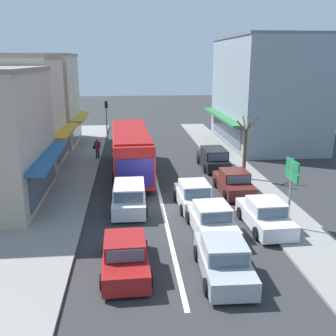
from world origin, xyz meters
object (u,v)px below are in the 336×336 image
(city_bus, at_px, (131,148))
(wagon_adjacent_lane_lead, at_px, (129,197))
(parked_wagon_kerb_third, at_px, (213,159))
(street_tree_right, at_px, (245,150))
(sedan_behind_bus_mid, at_px, (125,255))
(traffic_light_downstreet, at_px, (107,115))
(sedan_queue_gap_filler, at_px, (224,260))
(hatchback_behind_bus_near, at_px, (194,196))
(parked_sedan_kerb_second, at_px, (234,183))
(pedestrian_with_handbag_near, at_px, (97,147))
(parked_sedan_kerb_front, at_px, (265,215))
(directional_road_sign, at_px, (292,177))
(sedan_queue_far_back, at_px, (211,220))

(city_bus, xyz_separation_m, wagon_adjacent_lane_lead, (-0.18, -7.22, -1.14))
(parked_wagon_kerb_third, relative_size, street_tree_right, 1.00)
(sedan_behind_bus_mid, distance_m, street_tree_right, 14.03)
(sedan_behind_bus_mid, xyz_separation_m, traffic_light_downstreet, (-1.87, 24.48, 2.19))
(sedan_queue_gap_filler, bearing_deg, hatchback_behind_bus_near, 89.88)
(street_tree_right, bearing_deg, parked_sedan_kerb_second, -118.44)
(wagon_adjacent_lane_lead, height_order, pedestrian_with_handbag_near, pedestrian_with_handbag_near)
(city_bus, distance_m, sedan_queue_gap_filler, 14.98)
(city_bus, xyz_separation_m, parked_sedan_kerb_front, (6.47, -10.38, -1.22))
(directional_road_sign, bearing_deg, parked_sedan_kerb_second, 102.38)
(sedan_queue_far_back, xyz_separation_m, traffic_light_downstreet, (-5.96, 21.34, 2.19))
(parked_sedan_kerb_second, distance_m, traffic_light_downstreet, 18.02)
(sedan_queue_far_back, bearing_deg, traffic_light_downstreet, 105.60)
(sedan_queue_far_back, xyz_separation_m, hatchback_behind_bus_near, (-0.32, 3.38, 0.05))
(wagon_adjacent_lane_lead, relative_size, hatchback_behind_bus_near, 1.21)
(parked_sedan_kerb_front, distance_m, pedestrian_with_handbag_near, 17.36)
(sedan_queue_gap_filler, bearing_deg, pedestrian_with_handbag_near, 108.08)
(wagon_adjacent_lane_lead, distance_m, sedan_behind_bus_mid, 6.61)
(city_bus, relative_size, street_tree_right, 2.42)
(parked_sedan_kerb_front, bearing_deg, city_bus, 121.92)
(pedestrian_with_handbag_near, bearing_deg, traffic_light_downstreet, 85.24)
(city_bus, xyz_separation_m, sedan_queue_gap_filler, (3.39, -14.54, -1.22))
(city_bus, distance_m, wagon_adjacent_lane_lead, 7.31)
(sedan_queue_far_back, relative_size, parked_wagon_kerb_third, 0.95)
(city_bus, height_order, hatchback_behind_bus_near, city_bus)
(wagon_adjacent_lane_lead, xyz_separation_m, traffic_light_downstreet, (-2.06, 17.88, 2.11))
(street_tree_right, bearing_deg, sedan_behind_bus_mid, -125.43)
(wagon_adjacent_lane_lead, bearing_deg, traffic_light_downstreet, 96.56)
(sedan_queue_gap_filler, bearing_deg, parked_wagon_kerb_third, 79.39)
(parked_sedan_kerb_front, relative_size, parked_sedan_kerb_second, 1.00)
(traffic_light_downstreet, bearing_deg, parked_sedan_kerb_front, -67.53)
(sedan_queue_gap_filler, xyz_separation_m, traffic_light_downstreet, (-5.63, 25.20, 2.19))
(wagon_adjacent_lane_lead, bearing_deg, parked_sedan_kerb_second, 18.39)
(city_bus, distance_m, street_tree_right, 8.10)
(parked_sedan_kerb_second, bearing_deg, hatchback_behind_bus_near, -142.25)
(wagon_adjacent_lane_lead, distance_m, street_tree_right, 9.33)
(sedan_behind_bus_mid, bearing_deg, hatchback_behind_bus_near, 59.91)
(sedan_queue_far_back, relative_size, directional_road_sign, 1.19)
(sedan_queue_far_back, height_order, parked_sedan_kerb_front, same)
(sedan_queue_gap_filler, bearing_deg, sedan_behind_bus_mid, 169.14)
(sedan_queue_gap_filler, distance_m, pedestrian_with_handbag_near, 19.84)
(wagon_adjacent_lane_lead, relative_size, street_tree_right, 1.01)
(parked_wagon_kerb_third, bearing_deg, parked_sedan_kerb_front, -88.96)
(city_bus, height_order, parked_wagon_kerb_third, city_bus)
(traffic_light_downstreet, height_order, street_tree_right, street_tree_right)
(wagon_adjacent_lane_lead, xyz_separation_m, hatchback_behind_bus_near, (3.59, -0.09, -0.04))
(parked_sedan_kerb_front, relative_size, street_tree_right, 0.94)
(wagon_adjacent_lane_lead, xyz_separation_m, street_tree_right, (7.90, 4.76, 1.37))
(sedan_queue_gap_filler, distance_m, sedan_queue_far_back, 3.87)
(sedan_queue_gap_filler, bearing_deg, parked_sedan_kerb_front, 53.53)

